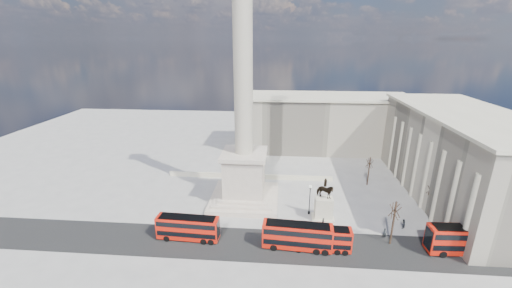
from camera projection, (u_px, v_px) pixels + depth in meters
The scene contains 18 objects.
ground at pixel (242, 212), 61.87m from camera, with size 180.00×180.00×0.00m, color #A3A19A.
asphalt_road at pixel (264, 245), 52.04m from camera, with size 120.00×9.00×0.01m, color #262626.
nelsons_column at pixel (244, 142), 62.49m from camera, with size 14.00×14.00×49.85m.
balustrade_wall at pixel (250, 176), 76.82m from camera, with size 40.00×0.60×1.10m, color beige.
building_east at pixel (463, 157), 64.92m from camera, with size 19.00×46.00×18.60m.
building_northeast at pixel (323, 122), 95.49m from camera, with size 51.00×17.00×16.60m.
red_bus_a at pixel (188, 228), 52.91m from camera, with size 10.61×2.95×4.26m.
red_bus_b at pixel (298, 236), 50.49m from camera, with size 11.30×3.34×4.52m.
red_bus_c at pixel (320, 238), 50.26m from camera, with size 10.03×2.61×4.04m.
red_bus_d at pixel (467, 240), 49.28m from camera, with size 11.92×3.21×4.79m.
victorian_lamp at pixel (310, 197), 60.16m from camera, with size 0.53×0.53×6.15m.
equestrian_statue at pixel (324, 205), 58.57m from camera, with size 4.08×3.06×8.48m.
bare_tree_near at pixel (395, 209), 50.29m from camera, with size 1.89×1.89×8.28m.
bare_tree_mid at pixel (431, 189), 60.22m from camera, with size 1.73×1.73×6.58m.
bare_tree_far at pixel (370, 162), 71.75m from camera, with size 1.77×1.77×7.21m.
pedestrian_walking at pixel (385, 234), 53.49m from camera, with size 0.70×0.46×1.91m, color #232629.
pedestrian_standing at pixel (403, 224), 56.38m from camera, with size 0.88×0.69×1.81m, color #232629.
pedestrian_crossing at pixel (323, 222), 56.89m from camera, with size 1.02×0.43×1.74m, color #232629.
Camera 1 is at (7.17, -53.96, 32.49)m, focal length 22.00 mm.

